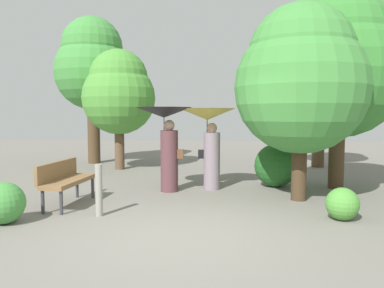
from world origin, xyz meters
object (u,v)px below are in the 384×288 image
person_right (209,128)px  tree_near_right (320,68)px  person_left (166,130)px  tree_mid_left (92,65)px  tree_near_left (119,92)px  tree_mid_right (301,78)px  tree_far_back (339,64)px  path_marker_post (99,190)px  park_bench (65,178)px

person_right → tree_near_right: tree_near_right is taller
person_left → tree_mid_left: (-3.26, 4.77, 2.09)m
person_right → tree_near_left: (-2.89, 3.01, 1.01)m
tree_mid_right → tree_mid_left: bearing=137.8°
tree_far_back → person_left: bearing=-170.9°
person_left → person_right: bearing=-65.7°
tree_near_right → path_marker_post: size_ratio=5.39×
person_right → path_marker_post: size_ratio=2.11×
tree_mid_right → path_marker_post: tree_mid_right is taller
path_marker_post → person_left: bearing=68.9°
tree_far_back → park_bench: bearing=-159.6°
person_right → tree_mid_left: 6.46m
person_right → tree_mid_right: bearing=-112.2°
person_left → person_right: 0.98m
park_bench → person_right: bearing=-52.3°
person_left → person_right: (0.94, 0.30, 0.04)m
tree_mid_right → tree_far_back: 1.79m
park_bench → tree_near_right: tree_near_right is taller
person_right → tree_mid_right: 2.34m
tree_mid_right → path_marker_post: (-3.62, -1.48, -2.00)m
person_left → person_right: person_left is taller
person_left → park_bench: 2.41m
tree_near_left → tree_far_back: size_ratio=0.83×
tree_mid_left → person_right: bearing=-46.8°
person_left → tree_far_back: 4.22m
tree_near_right → tree_far_back: tree_near_right is taller
person_left → tree_mid_left: size_ratio=0.37×
person_right → park_bench: bearing=130.0°
tree_mid_right → tree_near_left: bearing=139.7°
tree_near_left → path_marker_post: (1.11, -5.49, -1.98)m
person_right → tree_near_left: 4.29m
park_bench → tree_mid_right: size_ratio=0.39×
tree_near_left → tree_mid_left: size_ratio=0.73×
tree_near_left → tree_far_back: tree_far_back is taller
tree_far_back → tree_mid_right: bearing=-130.2°
person_left → tree_near_right: size_ratio=0.39×
person_left → path_marker_post: (-0.84, -2.18, -0.93)m
tree_near_left → park_bench: bearing=-87.2°
person_right → path_marker_post: person_right is taller
person_left → tree_near_right: 6.43m
tree_mid_right → tree_near_right: bearing=72.0°
person_left → path_marker_post: person_left is taller
park_bench → tree_near_left: bearing=6.8°
tree_far_back → person_right: bearing=-173.8°
person_right → path_marker_post: (-1.77, -2.48, -0.97)m
park_bench → tree_mid_right: 4.95m
park_bench → tree_near_right: (6.12, 5.76, 2.71)m
tree_near_left → tree_far_back: bearing=-24.7°
tree_near_left → tree_mid_left: 2.22m
tree_near_right → person_left: bearing=-135.7°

